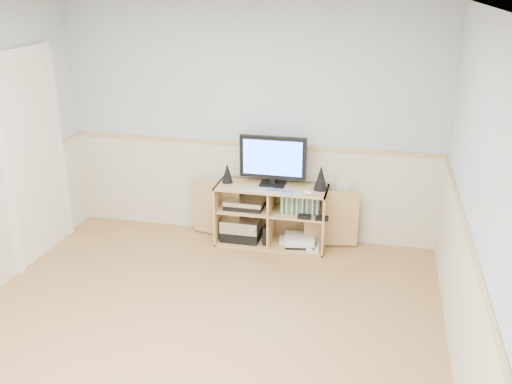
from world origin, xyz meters
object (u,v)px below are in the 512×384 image
at_px(media_cabinet, 272,213).
at_px(monitor, 273,159).
at_px(game_consoles, 299,240).
at_px(keyboard, 279,191).

height_order(media_cabinet, monitor, monitor).
height_order(monitor, game_consoles, monitor).
xyz_separation_m(media_cabinet, game_consoles, (0.30, -0.07, -0.26)).
bearing_deg(keyboard, monitor, 133.97).
xyz_separation_m(monitor, game_consoles, (0.30, -0.06, -0.87)).
bearing_deg(keyboard, game_consoles, 48.07).
bearing_deg(game_consoles, monitor, 168.51).
distance_m(monitor, keyboard, 0.35).
relative_size(monitor, game_consoles, 1.51).
bearing_deg(media_cabinet, game_consoles, -12.37).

